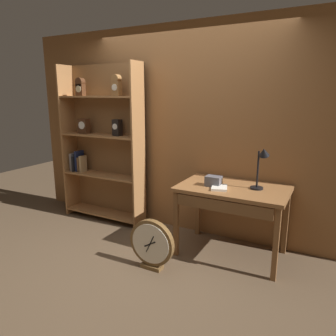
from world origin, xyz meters
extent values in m
plane|color=brown|center=(0.00, 0.00, 0.00)|extent=(10.00, 10.00, 0.00)
cube|color=brown|center=(0.00, 1.24, 1.30)|extent=(4.80, 0.05, 2.60)
cube|color=#9E6B3D|center=(-1.76, 0.98, 1.08)|extent=(0.02, 0.30, 2.15)
cube|color=#9E6B3D|center=(-0.54, 0.98, 1.08)|extent=(0.02, 0.30, 2.15)
cube|color=brown|center=(-1.15, 1.12, 1.08)|extent=(1.24, 0.01, 2.15)
cube|color=#9E6B3D|center=(-1.15, 0.98, 0.09)|extent=(1.19, 0.29, 0.02)
cube|color=#9E6B3D|center=(-1.15, 0.98, 0.65)|extent=(1.19, 0.29, 0.02)
cube|color=#9E6B3D|center=(-1.15, 0.98, 1.21)|extent=(1.19, 0.29, 0.02)
cube|color=#9E6B3D|center=(-1.15, 0.98, 1.72)|extent=(1.19, 0.29, 0.02)
cube|color=#472816|center=(-1.45, 0.95, 1.81)|extent=(0.12, 0.08, 0.16)
cylinder|color=#472816|center=(-1.45, 0.95, 1.92)|extent=(0.12, 0.08, 0.12)
cylinder|color=#C6B78C|center=(-1.45, 0.91, 1.83)|extent=(0.09, 0.01, 0.09)
cube|color=#472816|center=(-1.44, 0.97, 1.32)|extent=(0.14, 0.10, 0.21)
cylinder|color=silver|center=(-1.44, 0.91, 1.34)|extent=(0.11, 0.01, 0.11)
cube|color=olive|center=(-0.85, 0.97, 1.83)|extent=(0.11, 0.08, 0.19)
cylinder|color=olive|center=(-0.85, 0.97, 1.95)|extent=(0.11, 0.08, 0.11)
cylinder|color=silver|center=(-0.85, 0.92, 1.84)|extent=(0.08, 0.01, 0.08)
cube|color=black|center=(-0.88, 0.99, 1.33)|extent=(0.10, 0.10, 0.22)
cylinder|color=silver|center=(-0.88, 0.94, 1.34)|extent=(0.08, 0.01, 0.08)
cube|color=slate|center=(-1.68, 0.97, 0.79)|extent=(0.04, 0.14, 0.26)
cube|color=black|center=(-1.63, 0.96, 0.77)|extent=(0.03, 0.16, 0.22)
cube|color=#19234C|center=(-1.59, 0.99, 0.81)|extent=(0.03, 0.16, 0.30)
cube|color=brown|center=(-1.55, 0.98, 0.76)|extent=(0.03, 0.16, 0.21)
cube|color=tan|center=(-1.50, 0.96, 0.78)|extent=(0.04, 0.12, 0.24)
cube|color=brown|center=(0.77, 0.82, 0.77)|extent=(1.15, 0.72, 0.04)
cube|color=brown|center=(0.24, 0.51, 0.37)|extent=(0.05, 0.05, 0.75)
cube|color=brown|center=(1.29, 0.51, 0.37)|extent=(0.05, 0.05, 0.75)
cube|color=brown|center=(0.24, 1.13, 0.37)|extent=(0.05, 0.05, 0.75)
cube|color=brown|center=(1.29, 1.13, 0.37)|extent=(0.05, 0.05, 0.75)
cube|color=brown|center=(0.77, 0.48, 0.68)|extent=(0.98, 0.03, 0.12)
cylinder|color=black|center=(1.01, 0.86, 0.80)|extent=(0.13, 0.13, 0.02)
cylinder|color=black|center=(1.01, 0.86, 1.00)|extent=(0.02, 0.02, 0.39)
cone|color=black|center=(1.07, 0.81, 1.19)|extent=(0.11, 0.13, 0.12)
cube|color=#595960|center=(0.57, 0.75, 0.84)|extent=(0.17, 0.12, 0.11)
cube|color=silver|center=(0.66, 0.69, 0.80)|extent=(0.22, 0.26, 0.02)
cube|color=brown|center=(0.15, 0.14, 0.02)|extent=(0.22, 0.11, 0.04)
cylinder|color=brown|center=(0.15, 0.14, 0.29)|extent=(0.49, 0.06, 0.49)
cylinder|color=silver|center=(0.15, 0.11, 0.29)|extent=(0.42, 0.01, 0.42)
cube|color=black|center=(0.15, 0.10, 0.29)|extent=(0.13, 0.01, 0.09)
cube|color=black|center=(0.15, 0.10, 0.29)|extent=(0.10, 0.01, 0.19)
camera|label=1|loc=(1.68, -2.37, 1.75)|focal=33.59mm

